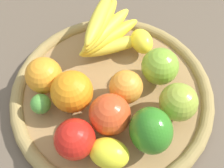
# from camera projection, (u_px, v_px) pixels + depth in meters

# --- Properties ---
(ground_plane) EXTENTS (2.40, 2.40, 0.00)m
(ground_plane) POSITION_uv_depth(u_px,v_px,m) (112.00, 97.00, 0.60)
(ground_plane) COLOR brown
(ground_plane) RESTS_ON ground
(basket) EXTENTS (0.44, 0.44, 0.03)m
(basket) POSITION_uv_depth(u_px,v_px,m) (112.00, 93.00, 0.59)
(basket) COLOR #997445
(basket) RESTS_ON ground_plane
(orange_0) EXTENTS (0.11, 0.11, 0.08)m
(orange_0) POSITION_uv_depth(u_px,v_px,m) (72.00, 92.00, 0.52)
(orange_0) COLOR orange
(orange_0) RESTS_ON basket
(banana_bunch) EXTENTS (0.15, 0.17, 0.09)m
(banana_bunch) POSITION_uv_depth(u_px,v_px,m) (106.00, 31.00, 0.61)
(banana_bunch) COLOR yellow
(banana_bunch) RESTS_ON basket
(apple_0) EXTENTS (0.10, 0.10, 0.08)m
(apple_0) POSITION_uv_depth(u_px,v_px,m) (160.00, 66.00, 0.56)
(apple_0) COLOR #7CA92F
(apple_0) RESTS_ON basket
(bell_pepper) EXTENTS (0.10, 0.10, 0.10)m
(bell_pepper) POSITION_uv_depth(u_px,v_px,m) (151.00, 131.00, 0.48)
(bell_pepper) COLOR #2E771E
(bell_pepper) RESTS_ON basket
(orange_1) EXTENTS (0.09, 0.09, 0.07)m
(orange_1) POSITION_uv_depth(u_px,v_px,m) (126.00, 87.00, 0.54)
(orange_1) COLOR orange
(orange_1) RESTS_ON basket
(apple_2) EXTENTS (0.10, 0.10, 0.07)m
(apple_2) POSITION_uv_depth(u_px,v_px,m) (75.00, 139.00, 0.48)
(apple_2) COLOR red
(apple_2) RESTS_ON basket
(lemon_0) EXTENTS (0.08, 0.07, 0.05)m
(lemon_0) POSITION_uv_depth(u_px,v_px,m) (142.00, 41.00, 0.62)
(lemon_0) COLOR yellow
(lemon_0) RESTS_ON basket
(apple_1) EXTENTS (0.10, 0.10, 0.08)m
(apple_1) POSITION_uv_depth(u_px,v_px,m) (178.00, 102.00, 0.52)
(apple_1) COLOR #93A834
(apple_1) RESTS_ON basket
(orange_2) EXTENTS (0.10, 0.10, 0.08)m
(orange_2) POSITION_uv_depth(u_px,v_px,m) (44.00, 75.00, 0.55)
(orange_2) COLOR orange
(orange_2) RESTS_ON basket
(lime_0) EXTENTS (0.05, 0.05, 0.04)m
(lime_0) POSITION_uv_depth(u_px,v_px,m) (41.00, 104.00, 0.53)
(lime_0) COLOR #4D9538
(lime_0) RESTS_ON basket
(lemon_1) EXTENTS (0.09, 0.08, 0.05)m
(lemon_1) POSITION_uv_depth(u_px,v_px,m) (109.00, 153.00, 0.47)
(lemon_1) COLOR yellow
(lemon_1) RESTS_ON basket
(apple_3) EXTENTS (0.09, 0.09, 0.08)m
(apple_3) POSITION_uv_depth(u_px,v_px,m) (110.00, 115.00, 0.50)
(apple_3) COLOR #D1451F
(apple_3) RESTS_ON basket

